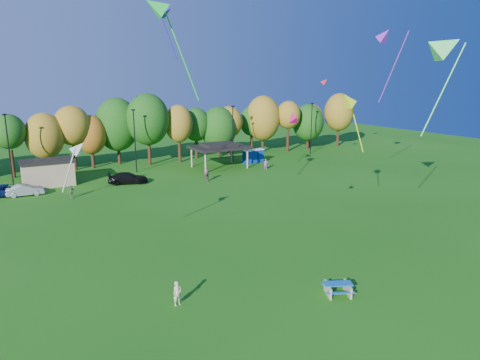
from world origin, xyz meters
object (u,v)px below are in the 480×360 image
car_c (8,190)px  car_d (128,178)px  car_b (25,190)px  porta_potties (253,156)px  picnic_table (338,288)px  kite_flyer (177,293)px

car_c → car_d: size_ratio=0.97×
car_b → car_d: car_d is taller
porta_potties → picnic_table: 43.67m
porta_potties → car_b: bearing=-173.0°
porta_potties → car_b: 33.75m
car_d → car_c: bearing=102.8°
picnic_table → car_d: 35.92m
kite_flyer → car_d: 32.46m
car_b → car_c: 2.01m
kite_flyer → car_b: bearing=91.0°
kite_flyer → porta_potties: bearing=42.8°
car_b → car_c: size_ratio=0.84×
porta_potties → picnic_table: porta_potties is taller
porta_potties → kite_flyer: (-27.16, -36.07, -0.34)m
porta_potties → car_d: 21.88m
porta_potties → picnic_table: size_ratio=1.67×
car_c → car_d: car_d is taller
car_d → picnic_table: bearing=-157.8°
kite_flyer → car_d: kite_flyer is taller
picnic_table → car_c: (-17.44, 36.62, 0.22)m
car_c → car_d: 13.84m
picnic_table → porta_potties: bearing=90.8°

